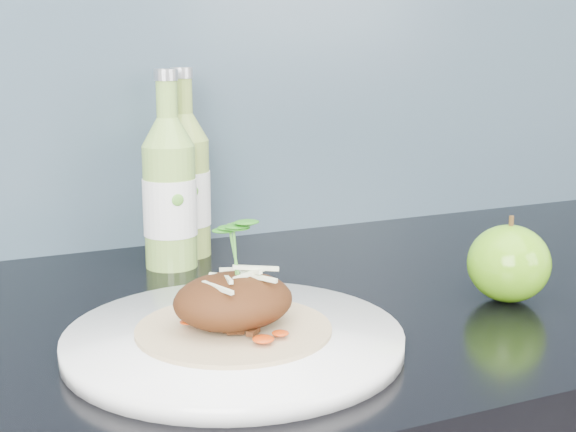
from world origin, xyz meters
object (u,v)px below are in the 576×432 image
(green_apple, at_px, (509,263))
(cider_bottle_right, at_px, (185,185))
(cider_bottle_left, at_px, (170,193))
(dinner_plate, at_px, (234,340))

(green_apple, bearing_deg, cider_bottle_right, 127.94)
(green_apple, distance_m, cider_bottle_left, 0.39)
(cider_bottle_left, bearing_deg, green_apple, -50.97)
(dinner_plate, distance_m, cider_bottle_right, 0.34)
(dinner_plate, height_order, green_apple, green_apple)
(green_apple, height_order, cider_bottle_left, cider_bottle_left)
(dinner_plate, relative_size, cider_bottle_left, 1.62)
(dinner_plate, xyz_separation_m, cider_bottle_left, (0.03, 0.28, 0.08))
(cider_bottle_right, bearing_deg, dinner_plate, -107.35)
(dinner_plate, bearing_deg, cider_bottle_right, 79.61)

